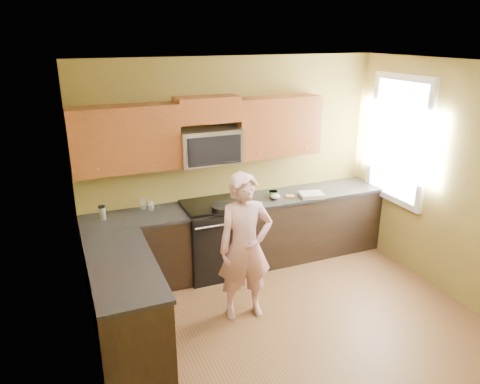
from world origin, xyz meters
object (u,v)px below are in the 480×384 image
travel_mug (103,219)px  butter_tub (273,196)px  stove (214,238)px  microwave (210,162)px  frying_pan (224,210)px  woman (245,247)px

travel_mug → butter_tub: bearing=-1.5°
stove → butter_tub: size_ratio=7.37×
stove → microwave: 0.98m
stove → frying_pan: 0.54m
woman → butter_tub: size_ratio=12.65×
microwave → travel_mug: 1.43m
butter_tub → travel_mug: 2.18m
travel_mug → stove: bearing=-3.6°
frying_pan → butter_tub: frying_pan is taller
woman → frying_pan: 0.77m
microwave → butter_tub: size_ratio=5.90×
woman → butter_tub: bearing=57.7°
butter_tub → woman: bearing=-129.3°
woman → travel_mug: woman is taller
stove → butter_tub: (0.85, 0.03, 0.45)m
microwave → travel_mug: microwave is taller
stove → woman: size_ratio=0.58×
stove → butter_tub: bearing=1.9°
woman → frying_pan: size_ratio=3.20×
microwave → woman: (-0.01, -1.14, -0.63)m
stove → frying_pan: frying_pan is taller
butter_tub → stove: bearing=-178.1°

